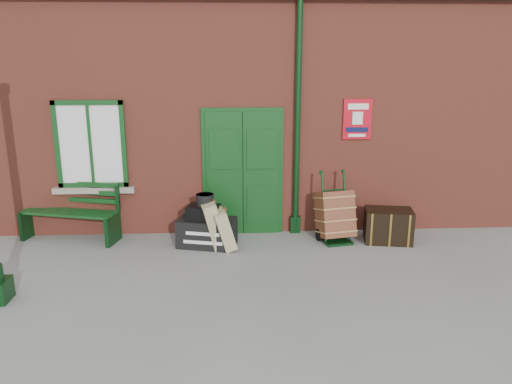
{
  "coord_description": "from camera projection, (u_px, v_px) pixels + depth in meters",
  "views": [
    {
      "loc": [
        -0.51,
        -7.11,
        3.11
      ],
      "look_at": [
        -0.11,
        0.6,
        1.0
      ],
      "focal_mm": 35.0,
      "sensor_mm": 36.0,
      "label": 1
    }
  ],
  "objects": [
    {
      "name": "station_building",
      "position": [
        254.0,
        103.0,
        10.49
      ],
      "size": [
        10.3,
        4.3,
        4.36
      ],
      "color": "#9B4432",
      "rests_on": "ground"
    },
    {
      "name": "houdini_trunk",
      "position": [
        207.0,
        232.0,
        8.4
      ],
      "size": [
        1.04,
        0.73,
        0.47
      ],
      "primitive_type": "cube",
      "rotation": [
        0.0,
        0.0,
        -0.24
      ],
      "color": "black",
      "rests_on": "ground"
    },
    {
      "name": "suitcase_front",
      "position": [
        224.0,
        229.0,
        8.26
      ],
      "size": [
        0.47,
        0.56,
        0.69
      ],
      "primitive_type": "cube",
      "rotation": [
        0.0,
        -0.28,
        0.21
      ],
      "color": "tan",
      "rests_on": "ground"
    },
    {
      "name": "ground",
      "position": [
        265.0,
        265.0,
        7.7
      ],
      "size": [
        80.0,
        80.0,
        0.0
      ],
      "primitive_type": "plane",
      "color": "gray",
      "rests_on": "ground"
    },
    {
      "name": "dark_trunk",
      "position": [
        388.0,
        226.0,
        8.59
      ],
      "size": [
        0.87,
        0.64,
        0.57
      ],
      "primitive_type": "cube",
      "rotation": [
        0.0,
        0.0,
        -0.17
      ],
      "color": "black",
      "rests_on": "ground"
    },
    {
      "name": "strongbox",
      "position": [
        203.0,
        212.0,
        8.31
      ],
      "size": [
        0.59,
        0.49,
        0.24
      ],
      "primitive_type": "cube",
      "rotation": [
        0.0,
        0.0,
        -0.24
      ],
      "color": "black",
      "rests_on": "houdini_trunk"
    },
    {
      "name": "bench",
      "position": [
        72.0,
        210.0,
        8.68
      ],
      "size": [
        1.74,
        0.91,
        1.03
      ],
      "rotation": [
        0.0,
        0.0,
        -0.25
      ],
      "color": "#113E16",
      "rests_on": "ground"
    },
    {
      "name": "porter_trolley",
      "position": [
        335.0,
        215.0,
        8.59
      ],
      "size": [
        0.69,
        0.73,
        1.19
      ],
      "rotation": [
        0.0,
        0.0,
        0.21
      ],
      "color": "black",
      "rests_on": "ground"
    },
    {
      "name": "suitcase_back",
      "position": [
        213.0,
        224.0,
        8.33
      ],
      "size": [
        0.5,
        0.62,
        0.8
      ],
      "primitive_type": "cube",
      "rotation": [
        0.0,
        -0.24,
        0.21
      ],
      "color": "tan",
      "rests_on": "ground"
    },
    {
      "name": "hatbox",
      "position": [
        205.0,
        200.0,
        8.28
      ],
      "size": [
        0.34,
        0.34,
        0.19
      ],
      "primitive_type": "cylinder",
      "rotation": [
        0.0,
        0.0,
        -0.24
      ],
      "color": "black",
      "rests_on": "strongbox"
    }
  ]
}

